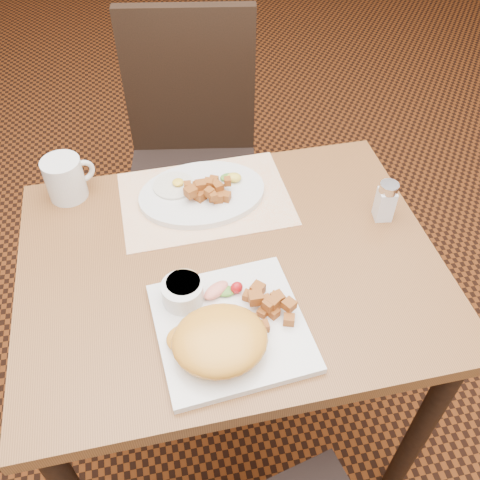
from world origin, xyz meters
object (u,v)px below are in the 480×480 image
chair_far (192,150)px  salt_shaker (386,201)px  plate_square (231,327)px  plate_oval (202,194)px  table (231,292)px  coffee_mug (66,178)px

chair_far → salt_shaker: bearing=130.4°
plate_square → salt_shaker: bearing=29.7°
salt_shaker → plate_square: bearing=-150.3°
plate_square → plate_oval: (0.01, 0.39, 0.00)m
chair_far → table: bearing=99.5°
chair_far → plate_oval: (-0.03, -0.47, 0.22)m
plate_oval → salt_shaker: salt_shaker is taller
chair_far → plate_square: bearing=97.4°
table → chair_far: bearing=89.3°
plate_square → coffee_mug: (-0.30, 0.47, 0.04)m
salt_shaker → coffee_mug: bearing=161.8°
salt_shaker → chair_far: bearing=120.1°
chair_far → coffee_mug: bearing=58.9°
table → chair_far: 0.69m
plate_square → coffee_mug: bearing=123.1°
table → chair_far: chair_far is taller
table → plate_square: 0.21m
chair_far → plate_oval: chair_far is taller
chair_far → plate_oval: size_ratio=3.19×
chair_far → salt_shaker: (0.36, -0.63, 0.26)m
plate_square → salt_shaker: size_ratio=2.80×
plate_oval → coffee_mug: bearing=166.3°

